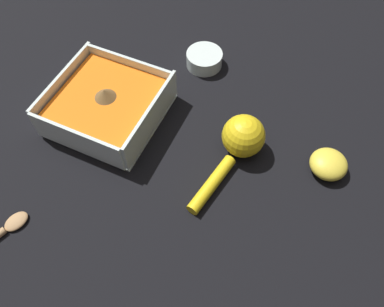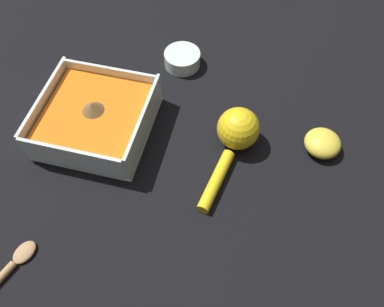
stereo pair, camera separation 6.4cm
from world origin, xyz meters
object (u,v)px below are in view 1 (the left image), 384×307
spice_bowl (204,59)px  square_dish (107,107)px  lemon_half (328,164)px  lemon_squeezer (240,141)px

spice_bowl → square_dish: bearing=151.7°
square_dish → spice_bowl: size_ratio=2.56×
spice_bowl → lemon_half: (-0.15, -0.30, 0.00)m
spice_bowl → lemon_half: size_ratio=1.16×
lemon_squeezer → lemon_half: 0.16m
square_dish → spice_bowl: (0.21, -0.11, -0.01)m
square_dish → lemon_squeezer: lemon_squeezer is taller
square_dish → lemon_half: bearing=-82.2°
lemon_squeezer → lemon_half: bearing=-68.4°
square_dish → lemon_half: (0.06, -0.41, -0.01)m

